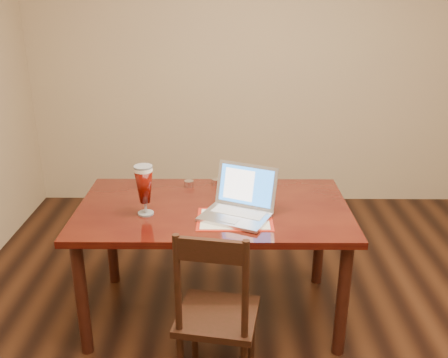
{
  "coord_description": "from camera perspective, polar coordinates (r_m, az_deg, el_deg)",
  "views": [
    {
      "loc": [
        -0.45,
        -2.0,
        1.93
      ],
      "look_at": [
        -0.48,
        0.57,
        0.95
      ],
      "focal_mm": 40.0,
      "sensor_mm": 36.0,
      "label": 1
    }
  ],
  "objects": [
    {
      "name": "dining_chair",
      "position": [
        2.54,
        -0.9,
        -15.24
      ],
      "size": [
        0.44,
        0.43,
        0.92
      ],
      "rotation": [
        0.0,
        0.0,
        -0.17
      ],
      "color": "black",
      "rests_on": "ground"
    },
    {
      "name": "room_shell",
      "position": [
        2.05,
        13.72,
        15.68
      ],
      "size": [
        4.51,
        5.01,
        2.71
      ],
      "color": "tan",
      "rests_on": "ground"
    },
    {
      "name": "dining_table",
      "position": [
        2.94,
        -1.35,
        -4.57
      ],
      "size": [
        1.58,
        0.89,
        1.03
      ],
      "rotation": [
        0.0,
        0.0,
        0.0
      ],
      "color": "#451209",
      "rests_on": "ground"
    }
  ]
}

